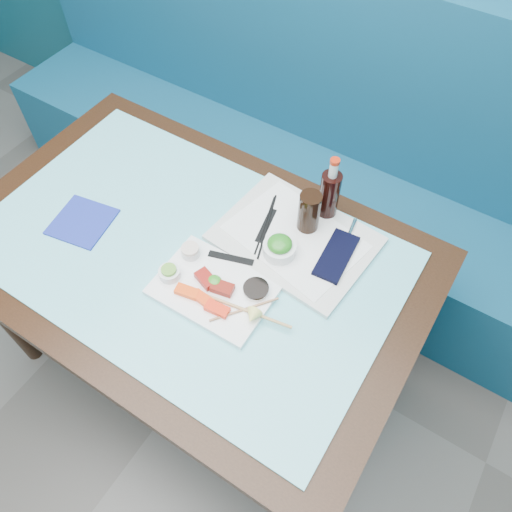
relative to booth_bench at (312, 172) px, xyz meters
The scene contains 34 objects.
booth_bench is the anchor object (origin of this frame).
dining_table 0.89m from the booth_bench, 90.00° to the right, with size 1.40×0.90×0.75m.
glass_top 0.92m from the booth_bench, 90.00° to the right, with size 1.22×0.76×0.01m, color #68C6D1.
sashimi_plate 1.00m from the booth_bench, 80.70° to the right, with size 0.32×0.23×0.02m, color white.
salmon_left 1.05m from the booth_bench, 84.16° to the right, with size 0.06×0.03×0.02m, color #FF430A.
salmon_mid 1.05m from the booth_bench, 81.18° to the right, with size 0.06×0.03×0.01m, color #FF3C0A.
salmon_right 1.06m from the booth_bench, 78.34° to the right, with size 0.07×0.03×0.02m, color red.
tuna_left 1.00m from the booth_bench, 82.52° to the right, with size 0.06×0.04×0.02m, color maroon.
tuna_right 1.00m from the booth_bench, 79.11° to the right, with size 0.06×0.04×0.02m, color maroon.
seaweed_garnish 1.00m from the booth_bench, 80.91° to the right, with size 0.04×0.04×0.02m, color #2F861F.
ramekin_wasabi 1.03m from the booth_bench, 88.58° to the right, with size 0.06×0.06×0.03m, color silver.
wasabi_fill 1.03m from the booth_bench, 88.58° to the right, with size 0.04×0.04×0.01m, color #61A033.
ramekin_ginger 0.95m from the booth_bench, 88.10° to the right, with size 0.05×0.05×0.02m, color silver.
ginger_fill 0.95m from the booth_bench, 88.10° to the right, with size 0.05×0.05×0.01m, color beige.
soy_dish 0.98m from the booth_bench, 73.51° to the right, with size 0.07×0.07×0.01m, color white.
soy_fill 0.98m from the booth_bench, 73.51° to the right, with size 0.07×0.07×0.01m, color black.
lemon_wedge 1.07m from the booth_bench, 72.60° to the right, with size 0.04×0.04×0.03m, color #FFF578.
chopstick_sleeve 0.91m from the booth_bench, 80.55° to the right, with size 0.13×0.02×0.00m, color black.
wooden_chopstick_a 1.04m from the booth_bench, 74.33° to the right, with size 0.01×0.01×0.20m, color #A46F4D.
wooden_chopstick_b 1.04m from the booth_bench, 73.75° to the right, with size 0.01×0.01×0.25m, color tan.
serving_tray 0.79m from the booth_bench, 68.53° to the right, with size 0.44×0.33×0.02m, color silver.
paper_placemat 0.79m from the booth_bench, 68.53° to the right, with size 0.37×0.26×0.00m, color white.
seaweed_bowl 0.86m from the booth_bench, 71.34° to the right, with size 0.10×0.10×0.04m, color white.
seaweed_salad 0.87m from the booth_bench, 71.34° to the right, with size 0.07×0.07×0.04m, color #23751B.
cola_glass 0.79m from the booth_bench, 65.88° to the right, with size 0.06×0.06×0.13m, color black.
navy_pouch 0.85m from the booth_bench, 58.79° to the right, with size 0.08×0.18×0.01m, color black.
fork 0.77m from the booth_bench, 54.45° to the right, with size 0.01×0.01×0.09m, color silver.
black_chopstick_a 0.78m from the booth_bench, 76.84° to the right, with size 0.01×0.01×0.23m, color black.
black_chopstick_b 0.78m from the booth_bench, 76.17° to the right, with size 0.01×0.01×0.25m, color black.
tray_sleeve 0.78m from the booth_bench, 76.51° to the right, with size 0.02×0.14×0.00m, color black.
cola_bottle_body 0.74m from the booth_bench, 60.60° to the right, with size 0.06×0.06×0.17m, color black.
cola_bottle_neck 0.82m from the booth_bench, 60.60° to the right, with size 0.03×0.03×0.05m, color silver.
cola_bottle_cap 0.84m from the booth_bench, 60.60° to the right, with size 0.03×0.03×0.01m, color #B3220B.
blue_napkin 1.06m from the booth_bench, 109.79° to the right, with size 0.17×0.17×0.01m, color navy.
Camera 1 is at (0.64, 0.83, 1.94)m, focal length 35.00 mm.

